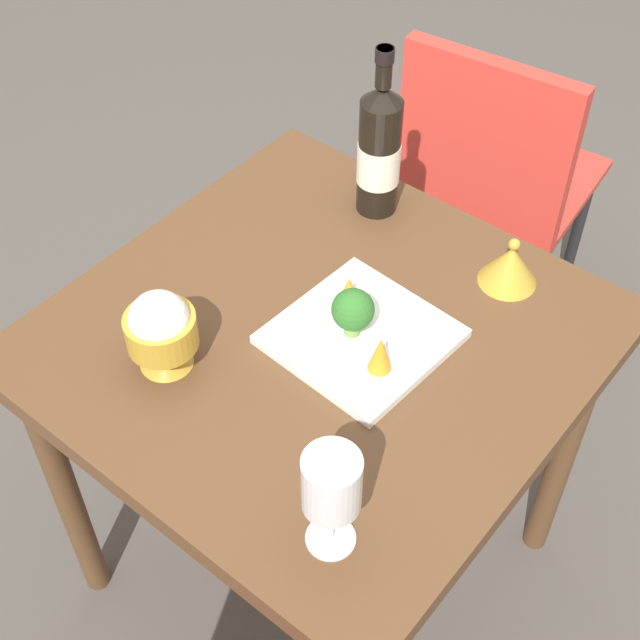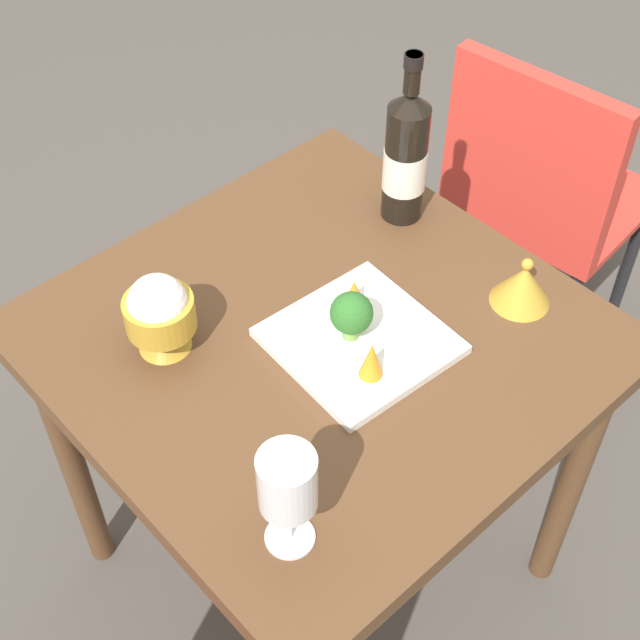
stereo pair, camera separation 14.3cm
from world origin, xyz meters
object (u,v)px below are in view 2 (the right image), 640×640
object	(u,v)px
wine_glass	(287,484)
serving_plate	(360,341)
broccoli_floret	(351,314)
rice_bowl	(160,313)
wine_bottle	(406,156)
carrot_garnish_left	(372,360)
chair_near_window	(538,188)
rice_bowl_lid	(523,284)
carrot_garnish_right	(352,291)

from	to	relation	value
wine_glass	serving_plate	xyz separation A→B (m)	(0.18, -0.31, -0.12)
wine_glass	broccoli_floret	bearing A→B (deg)	-56.69
rice_bowl	wine_bottle	bearing A→B (deg)	-92.95
serving_plate	carrot_garnish_left	bearing A→B (deg)	148.39
rice_bowl	carrot_garnish_left	bearing A→B (deg)	-145.12
chair_near_window	rice_bowl	size ratio (longest dim) A/B	6.00
broccoli_floret	carrot_garnish_left	size ratio (longest dim) A/B	1.29
rice_bowl	rice_bowl_lid	distance (m)	0.59
wine_glass	broccoli_floret	xyz separation A→B (m)	(0.20, -0.30, -0.06)
wine_bottle	wine_glass	distance (m)	0.69
rice_bowl_lid	broccoli_floret	size ratio (longest dim) A/B	1.17
chair_near_window	serving_plate	bearing A→B (deg)	-81.92
wine_bottle	rice_bowl	world-z (taller)	wine_bottle
carrot_garnish_left	carrot_garnish_right	size ratio (longest dim) A/B	1.33
chair_near_window	rice_bowl	distance (m)	1.03
chair_near_window	rice_bowl	xyz separation A→B (m)	(0.01, 0.99, 0.28)
wine_bottle	carrot_garnish_right	bearing A→B (deg)	115.95
chair_near_window	wine_bottle	bearing A→B (deg)	-94.42
serving_plate	carrot_garnish_right	bearing A→B (deg)	-34.70
rice_bowl	broccoli_floret	bearing A→B (deg)	-131.26
chair_near_window	rice_bowl	bearing A→B (deg)	-96.89
broccoli_floret	carrot_garnish_left	bearing A→B (deg)	157.55
wine_bottle	serving_plate	bearing A→B (deg)	122.63
wine_bottle	rice_bowl	bearing A→B (deg)	87.05
wine_bottle	carrot_garnish_right	xyz separation A→B (m)	(-0.11, 0.24, -0.09)
rice_bowl	carrot_garnish_left	xyz separation A→B (m)	(-0.27, -0.19, -0.02)
serving_plate	carrot_garnish_left	size ratio (longest dim) A/B	3.97
chair_near_window	wine_glass	bearing A→B (deg)	-76.74
chair_near_window	carrot_garnish_right	distance (m)	0.77
rice_bowl	serving_plate	xyz separation A→B (m)	(-0.21, -0.23, -0.07)
rice_bowl_lid	serving_plate	bearing A→B (deg)	67.32
rice_bowl	carrot_garnish_right	distance (m)	0.31
serving_plate	carrot_garnish_left	xyz separation A→B (m)	(-0.07, 0.04, 0.04)
rice_bowl	wine_glass	bearing A→B (deg)	168.55
carrot_garnish_right	rice_bowl	bearing A→B (deg)	62.77
carrot_garnish_right	wine_bottle	bearing A→B (deg)	-64.05
wine_glass	wine_bottle	bearing A→B (deg)	-58.23
wine_bottle	broccoli_floret	distance (m)	0.34
chair_near_window	rice_bowl_lid	bearing A→B (deg)	-64.85
chair_near_window	rice_bowl_lid	xyz separation A→B (m)	(-0.31, 0.50, 0.25)
rice_bowl	carrot_garnish_right	world-z (taller)	rice_bowl
wine_bottle	rice_bowl_lid	world-z (taller)	wine_bottle
chair_near_window	rice_bowl_lid	world-z (taller)	chair_near_window
serving_plate	carrot_garnish_left	world-z (taller)	carrot_garnish_left
rice_bowl_lid	serving_plate	distance (m)	0.29
chair_near_window	carrot_garnish_left	xyz separation A→B (m)	(-0.26, 0.80, 0.26)
chair_near_window	carrot_garnish_right	bearing A→B (deg)	-85.99
broccoli_floret	carrot_garnish_right	bearing A→B (deg)	-45.18
broccoli_floret	carrot_garnish_right	distance (m)	0.08
chair_near_window	carrot_garnish_left	world-z (taller)	chair_near_window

